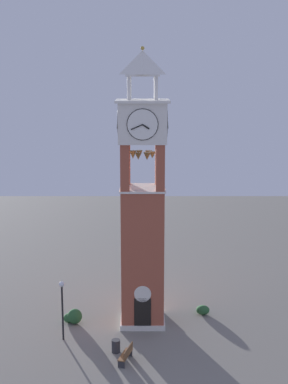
{
  "coord_description": "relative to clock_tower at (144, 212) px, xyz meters",
  "views": [
    {
      "loc": [
        0.09,
        -35.43,
        16.45
      ],
      "look_at": [
        0.0,
        0.0,
        8.99
      ],
      "focal_mm": 52.47,
      "sensor_mm": 36.0,
      "label": 1
    }
  ],
  "objects": [
    {
      "name": "lamp_post",
      "position": [
        -5.02,
        -2.63,
        -4.95
      ],
      "size": [
        0.36,
        0.36,
        3.88
      ],
      "color": "black",
      "rests_on": "ground"
    },
    {
      "name": "shrub_near_entry",
      "position": [
        -4.97,
        -0.12,
        -7.33
      ],
      "size": [
        0.77,
        0.77,
        0.63
      ],
      "primitive_type": "ellipsoid",
      "color": "#28562D",
      "rests_on": "ground"
    },
    {
      "name": "trash_bin",
      "position": [
        -1.61,
        -4.29,
        -7.24
      ],
      "size": [
        0.52,
        0.52,
        0.8
      ],
      "primitive_type": "cylinder",
      "color": "#2D2D33",
      "rests_on": "ground"
    },
    {
      "name": "clock_tower",
      "position": [
        0.0,
        0.0,
        0.0
      ],
      "size": [
        3.36,
        3.36,
        18.14
      ],
      "color": "#9E4C38",
      "rests_on": "ground"
    },
    {
      "name": "ground",
      "position": [
        -0.0,
        0.0,
        -7.64
      ],
      "size": [
        80.0,
        80.0,
        0.0
      ],
      "primitive_type": "plane",
      "color": "gray"
    },
    {
      "name": "shrub_left_of_tower",
      "position": [
        4.2,
        1.22,
        -7.34
      ],
      "size": [
        0.94,
        0.94,
        0.61
      ],
      "primitive_type": "ellipsoid",
      "color": "#28562D",
      "rests_on": "ground"
    },
    {
      "name": "park_bench",
      "position": [
        -0.94,
        -5.47,
        -7.16
      ],
      "size": [
        0.87,
        1.66,
        0.95
      ],
      "color": "brown",
      "rests_on": "ground"
    },
    {
      "name": "shrub_behind_bench",
      "position": [
        -4.57,
        -0.29,
        -7.14
      ],
      "size": [
        0.98,
        0.98,
        1.01
      ],
      "primitive_type": "ellipsoid",
      "color": "#28562D",
      "rests_on": "ground"
    }
  ]
}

